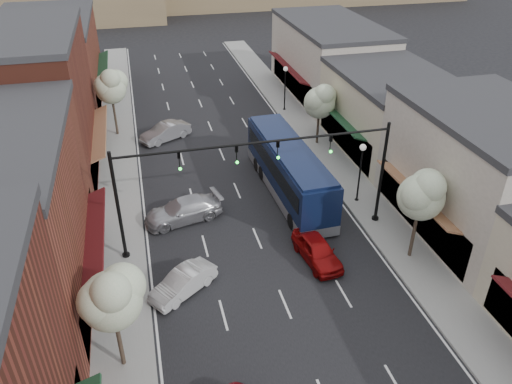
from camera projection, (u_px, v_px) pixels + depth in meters
ground at (297, 332)px, 24.58m from camera, size 160.00×160.00×0.00m
sidewalk_left at (118, 174)px, 38.18m from camera, size 2.80×73.00×0.15m
sidewalk_right at (324, 151)px, 41.66m from camera, size 2.80×73.00×0.15m
curb_left at (136, 172)px, 38.47m from camera, size 0.25×73.00×0.17m
curb_right at (308, 152)px, 41.37m from camera, size 0.25×73.00×0.17m
bldg_left_midfar at (22, 108)px, 35.47m from camera, size 10.14×14.10×10.90m
bldg_left_far at (50, 62)px, 49.42m from camera, size 10.14×18.10×8.40m
bldg_right_midnear at (483, 173)px, 30.40m from camera, size 9.14×12.10×7.90m
bldg_right_midfar at (390, 112)px, 40.75m from camera, size 9.14×12.10×6.40m
bldg_right_far at (328, 59)px, 52.13m from camera, size 9.14×16.10×7.40m
signal_mast_right at (348, 163)px, 30.01m from camera, size 8.22×0.46×7.00m
signal_mast_left at (159, 186)px, 27.68m from camera, size 8.22×0.46×7.00m
tree_right_near at (423, 193)px, 27.29m from camera, size 2.85×2.65×5.95m
tree_right_far at (320, 100)px, 40.83m from camera, size 2.85×2.65×5.43m
tree_left_near at (112, 297)px, 20.65m from camera, size 2.85×2.65×5.69m
tree_left_far at (111, 86)px, 42.06m from camera, size 2.85×2.65×6.13m
lamp_post_near at (361, 164)px, 33.38m from camera, size 0.44×0.44×4.44m
lamp_post_far at (285, 81)px, 47.92m from camera, size 0.44×0.44×4.44m
coach_bus at (289, 169)px, 34.97m from camera, size 3.06×12.20×3.70m
red_hatchback at (317, 250)px, 29.03m from camera, size 2.22×4.41×1.44m
parked_car_b at (183, 283)px, 26.72m from camera, size 4.02×3.45×1.31m
parked_car_c at (183, 210)px, 32.62m from camera, size 5.47×3.18×1.49m
parked_car_e at (166, 132)px, 43.28m from camera, size 4.68×3.52×1.48m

